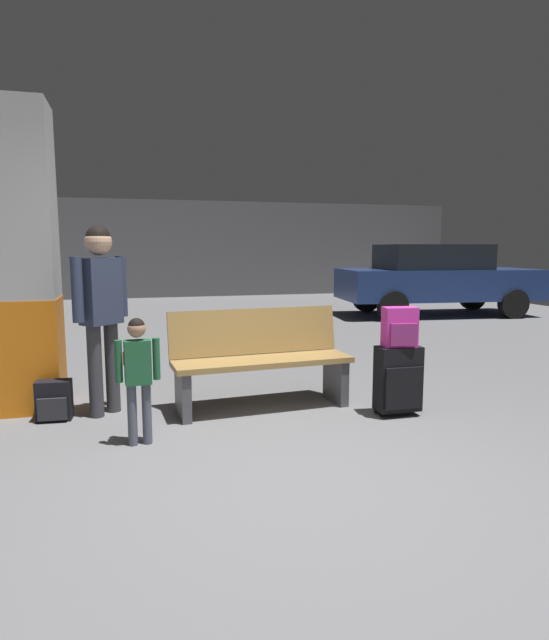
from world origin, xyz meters
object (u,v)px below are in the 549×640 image
object	(u,v)px
backpack_bright	(400,328)
structural_pillar	(22,261)
child	(138,367)
adult	(101,300)
backpack_dark_floor	(54,401)
parked_car_side	(435,278)
bench	(260,359)
suitcase	(398,379)

from	to	relation	value
backpack_bright	structural_pillar	bearing A→B (deg)	161.16
structural_pillar	backpack_bright	size ratio (longest dim) A/B	7.88
structural_pillar	child	size ratio (longest dim) A/B	2.83
adult	backpack_dark_floor	world-z (taller)	adult
structural_pillar	parked_car_side	xyz separation A→B (m)	(7.23, 4.98, -0.52)
bench	parked_car_side	world-z (taller)	parked_car_side
suitcase	parked_car_side	xyz separation A→B (m)	(4.12, 6.04, 0.48)
structural_pillar	adult	bearing A→B (deg)	-28.68
child	adult	world-z (taller)	adult
child	parked_car_side	xyz separation A→B (m)	(6.30, 6.16, 0.22)
backpack_dark_floor	suitcase	bearing A→B (deg)	-12.59
structural_pillar	adult	xyz separation A→B (m)	(0.66, -0.36, -0.32)
suitcase	backpack_bright	xyz separation A→B (m)	(-0.00, -0.00, 0.45)
suitcase	parked_car_side	distance (m)	7.33
suitcase	parked_car_side	size ratio (longest dim) A/B	0.14
structural_pillar	bench	size ratio (longest dim) A/B	1.64
structural_pillar	suitcase	size ratio (longest dim) A/B	4.43
parked_car_side	backpack_dark_floor	bearing A→B (deg)	-142.28
backpack_bright	adult	xyz separation A→B (m)	(-2.45, 0.70, 0.23)
suitcase	backpack_dark_floor	size ratio (longest dim) A/B	1.78
bench	suitcase	distance (m)	1.23
structural_pillar	backpack_dark_floor	bearing A→B (deg)	-59.35
backpack_bright	parked_car_side	world-z (taller)	parked_car_side
suitcase	structural_pillar	bearing A→B (deg)	161.17
bench	adult	bearing A→B (deg)	173.51
child	adult	distance (m)	0.97
backpack_bright	backpack_dark_floor	distance (m)	2.99
backpack_bright	child	xyz separation A→B (m)	(-2.18, -0.12, -0.19)
structural_pillar	backpack_dark_floor	distance (m)	1.26
bench	backpack_dark_floor	bearing A→B (deg)	177.00
bench	parked_car_side	xyz separation A→B (m)	(5.21, 5.49, 0.36)
suitcase	child	bearing A→B (deg)	-176.75
child	structural_pillar	bearing A→B (deg)	128.29
bench	backpack_dark_floor	size ratio (longest dim) A/B	4.80
backpack_bright	parked_car_side	xyz separation A→B (m)	(4.12, 6.04, 0.03)
child	parked_car_side	distance (m)	8.81
bench	parked_car_side	size ratio (longest dim) A/B	0.38
bench	adult	xyz separation A→B (m)	(-1.36, 0.15, 0.56)
backpack_bright	child	distance (m)	2.19
bench	adult	size ratio (longest dim) A/B	1.00
backpack_bright	backpack_dark_floor	bearing A→B (deg)	167.40
adult	parked_car_side	size ratio (longest dim) A/B	0.38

